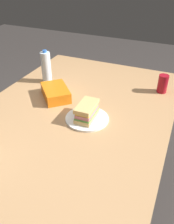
# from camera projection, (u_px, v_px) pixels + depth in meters

# --- Properties ---
(ground_plane) EXTENTS (8.00, 8.00, 0.00)m
(ground_plane) POSITION_uv_depth(u_px,v_px,m) (75.00, 195.00, 1.80)
(ground_plane) COLOR #383330
(dining_table) EXTENTS (1.67, 1.12, 0.74)m
(dining_table) POSITION_uv_depth(u_px,v_px,m) (72.00, 125.00, 1.44)
(dining_table) COLOR tan
(dining_table) RESTS_ON ground_plane
(paper_plate) EXTENTS (0.25, 0.25, 0.01)m
(paper_plate) POSITION_uv_depth(u_px,v_px,m) (87.00, 118.00, 1.35)
(paper_plate) COLOR white
(paper_plate) RESTS_ON dining_table
(sandwich) EXTENTS (0.18, 0.10, 0.08)m
(sandwich) POSITION_uv_depth(u_px,v_px,m) (87.00, 111.00, 1.33)
(sandwich) COLOR #DBB26B
(sandwich) RESTS_ON paper_plate
(soda_can_red) EXTENTS (0.07, 0.07, 0.12)m
(soda_can_red) POSITION_uv_depth(u_px,v_px,m) (163.00, 84.00, 1.59)
(soda_can_red) COLOR maroon
(soda_can_red) RESTS_ON dining_table
(chip_bag) EXTENTS (0.27, 0.27, 0.07)m
(chip_bag) POSITION_uv_depth(u_px,v_px,m) (56.00, 93.00, 1.54)
(chip_bag) COLOR orange
(chip_bag) RESTS_ON dining_table
(water_bottle_spare) EXTENTS (0.07, 0.07, 0.24)m
(water_bottle_spare) POSITION_uv_depth(u_px,v_px,m) (46.00, 67.00, 1.69)
(water_bottle_spare) COLOR silver
(water_bottle_spare) RESTS_ON dining_table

